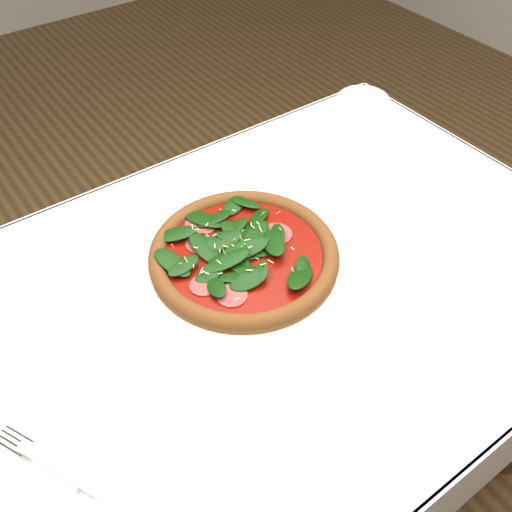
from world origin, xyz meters
TOP-DOWN VIEW (x-y plane):
  - ground at (0.00, 0.00)m, footprint 6.00×6.00m
  - dining_table at (0.00, 0.00)m, footprint 1.21×0.81m
  - plate at (0.00, 0.06)m, footprint 0.37×0.37m
  - pizza at (0.00, 0.06)m, footprint 0.41×0.41m
  - napkin at (-0.40, -0.10)m, footprint 0.17×0.14m
  - fork at (-0.41, -0.08)m, footprint 0.09×0.16m
  - saucer_far at (0.54, 0.34)m, footprint 0.12×0.12m

SIDE VIEW (x-z plane):
  - ground at x=0.00m, z-range 0.00..0.00m
  - dining_table at x=0.00m, z-range 0.27..1.02m
  - saucer_far at x=0.54m, z-range 0.75..0.76m
  - napkin at x=-0.40m, z-range 0.75..0.76m
  - plate at x=0.00m, z-range 0.75..0.77m
  - fork at x=-0.41m, z-range 0.76..0.77m
  - pizza at x=0.00m, z-range 0.76..0.80m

